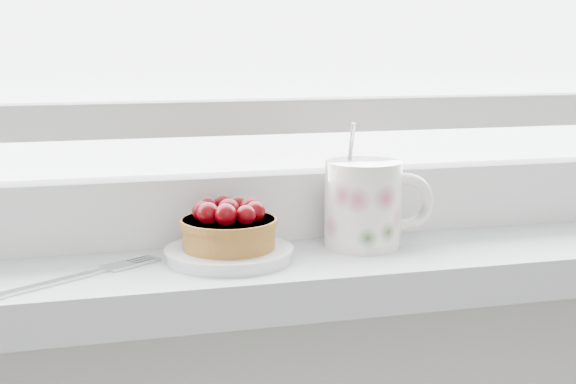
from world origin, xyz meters
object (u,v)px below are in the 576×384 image
object	(u,v)px
saucer	(229,254)
fork	(75,277)
floral_mug	(366,202)
raspberry_tart	(229,226)

from	to	relation	value
saucer	fork	xyz separation A→B (m)	(-0.14, -0.02, -0.00)
floral_mug	fork	xyz separation A→B (m)	(-0.29, -0.04, -0.04)
floral_mug	fork	size ratio (longest dim) A/B	0.80
raspberry_tart	floral_mug	xyz separation A→B (m)	(0.15, 0.02, 0.01)
saucer	floral_mug	xyz separation A→B (m)	(0.15, 0.02, 0.04)
saucer	fork	size ratio (longest dim) A/B	0.78
saucer	floral_mug	world-z (taller)	floral_mug
raspberry_tart	fork	world-z (taller)	raspberry_tart
saucer	fork	world-z (taller)	saucer
raspberry_tart	floral_mug	world-z (taller)	floral_mug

